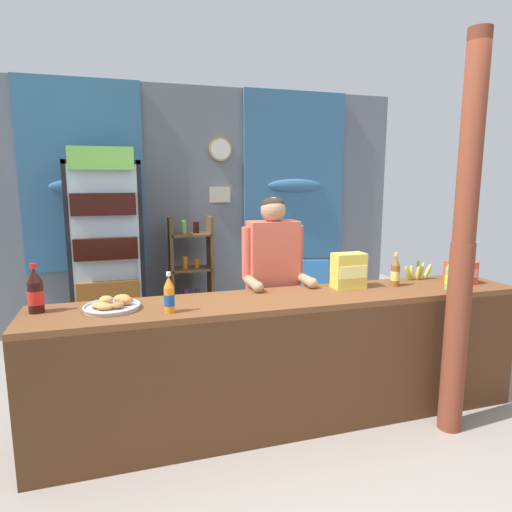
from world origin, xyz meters
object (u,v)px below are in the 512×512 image
soda_bottle_lime_soda (450,276)px  snack_box_crackers (461,273)px  stall_counter (296,350)px  soda_bottle_cola (35,292)px  pastry_tray (112,305)px  shopkeeper (273,274)px  timber_post (463,251)px  banana_bunch (417,272)px  drink_fridge (107,243)px  plastic_lawn_chair (306,291)px  soda_bottle_orange_soda (169,295)px  bottle_shelf_rack (191,272)px  snack_box_instant_noodle (349,271)px  soda_bottle_iced_tea (395,272)px

soda_bottle_lime_soda → snack_box_crackers: 0.24m
snack_box_crackers → stall_counter: bearing=-176.5°
soda_bottle_cola → pastry_tray: (0.43, -0.06, -0.10)m
stall_counter → shopkeeper: (0.03, 0.55, 0.41)m
timber_post → shopkeeper: (-0.99, 0.86, -0.26)m
banana_bunch → drink_fridge: bearing=145.7°
drink_fridge → plastic_lawn_chair: bearing=-5.8°
stall_counter → timber_post: bearing=-17.1°
stall_counter → banana_bunch: banana_bunch is taller
soda_bottle_cola → soda_bottle_lime_soda: soda_bottle_cola is taller
stall_counter → soda_bottle_orange_soda: soda_bottle_orange_soda is taller
timber_post → soda_bottle_cola: timber_post is taller
shopkeeper → bottle_shelf_rack: bearing=102.7°
drink_fridge → soda_bottle_lime_soda: 3.08m
stall_counter → soda_bottle_orange_soda: bearing=-178.8°
soda_bottle_cola → soda_bottle_lime_soda: 2.77m
soda_bottle_cola → soda_bottle_lime_soda: size_ratio=1.24×
timber_post → banana_bunch: 0.68m
shopkeeper → plastic_lawn_chair: bearing=55.7°
timber_post → snack_box_instant_noodle: size_ratio=10.04×
plastic_lawn_chair → bottle_shelf_rack: bearing=155.9°
soda_bottle_cola → soda_bottle_orange_soda: bearing=-17.0°
soda_bottle_iced_tea → banana_bunch: 0.33m
timber_post → soda_bottle_cola: bearing=168.5°
soda_bottle_lime_soda → snack_box_instant_noodle: (-0.68, 0.25, 0.03)m
bottle_shelf_rack → soda_bottle_lime_soda: size_ratio=5.36×
soda_bottle_iced_tea → snack_box_crackers: size_ratio=1.19×
bottle_shelf_rack → soda_bottle_iced_tea: (1.21, -2.06, 0.34)m
banana_bunch → pastry_tray: bearing=-176.5°
drink_fridge → pastry_tray: 1.76m
pastry_tray → bottle_shelf_rack: bearing=68.9°
stall_counter → pastry_tray: 1.22m
snack_box_crackers → soda_bottle_orange_soda: bearing=-177.4°
drink_fridge → shopkeeper: drink_fridge is taller
shopkeeper → snack_box_instant_noodle: shopkeeper is taller
stall_counter → shopkeeper: bearing=87.3°
plastic_lawn_chair → snack_box_instant_noodle: (-0.32, -1.49, 0.54)m
timber_post → snack_box_crackers: bearing=47.9°
soda_bottle_orange_soda → pastry_tray: bearing=151.7°
bottle_shelf_rack → shopkeeper: shopkeeper is taller
soda_bottle_lime_soda → stall_counter: bearing=178.3°
snack_box_instant_noodle → pastry_tray: size_ratio=0.75×
bottle_shelf_rack → soda_bottle_cola: 2.39m
stall_counter → banana_bunch: (1.15, 0.30, 0.40)m
snack_box_crackers → banana_bunch: 0.31m
timber_post → snack_box_crackers: timber_post is taller
soda_bottle_orange_soda → banana_bunch: 2.00m
soda_bottle_iced_tea → pastry_tray: (-2.01, -0.01, -0.08)m
bottle_shelf_rack → soda_bottle_lime_soda: (1.52, -2.26, 0.34)m
timber_post → soda_bottle_lime_soda: bearing=60.9°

